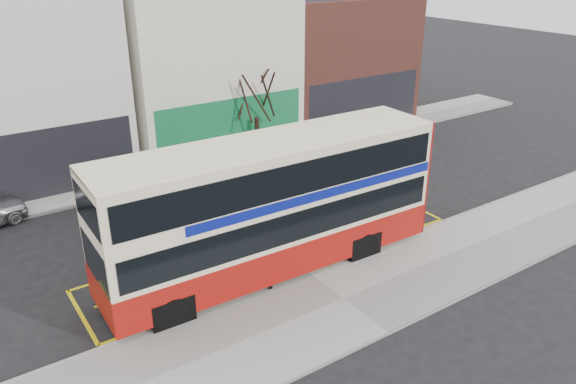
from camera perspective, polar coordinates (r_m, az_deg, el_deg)
ground at (r=19.54m, az=1.31°, el=-7.95°), size 120.00×120.00×0.00m
pavement at (r=17.99m, az=5.63°, el=-10.90°), size 40.00×4.00×0.15m
kerb at (r=19.24m, az=1.96°, el=-8.24°), size 40.00×0.15×0.15m
far_pavement at (r=28.25m, az=-11.73°, el=2.11°), size 50.00×3.00×0.15m
road_markings at (r=20.67m, az=-1.27°, el=-6.00°), size 14.00×3.40×0.01m
terrace_left at (r=29.21m, az=-25.98°, el=11.70°), size 8.00×8.01×11.80m
terrace_green_shop at (r=31.82m, az=-9.48°, el=14.08°), size 9.00×8.01×11.30m
terrace_right at (r=36.55m, az=3.83°, el=14.78°), size 9.00×8.01×10.30m
double_decker_bus at (r=18.45m, az=-1.53°, el=-1.32°), size 11.72×2.94×4.66m
bus_stop_post at (r=17.40m, az=-1.73°, el=-4.46°), size 0.78×0.17×3.17m
car_grey at (r=25.92m, az=-14.47°, el=1.25°), size 4.09×1.51×1.34m
car_white at (r=31.53m, az=8.43°, el=5.77°), size 4.76×2.72×1.30m
street_tree_right at (r=28.76m, az=-3.28°, el=11.01°), size 2.67×2.67×5.76m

